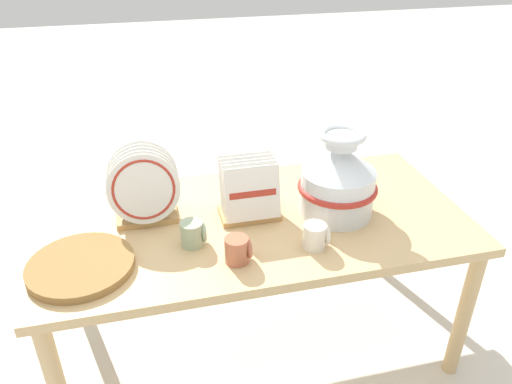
{
  "coord_description": "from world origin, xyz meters",
  "views": [
    {
      "loc": [
        -0.36,
        -1.49,
        1.62
      ],
      "look_at": [
        0.0,
        0.0,
        0.73
      ],
      "focal_mm": 35.0,
      "sensor_mm": 36.0,
      "label": 1
    }
  ],
  "objects": [
    {
      "name": "mug_sage_glaze",
      "position": [
        -0.24,
        -0.11,
        0.67
      ],
      "size": [
        0.08,
        0.08,
        0.09
      ],
      "color": "#9EB28E",
      "rests_on": "display_table"
    },
    {
      "name": "display_table",
      "position": [
        0.0,
        0.0,
        0.56
      ],
      "size": [
        1.54,
        0.76,
        0.62
      ],
      "color": "tan",
      "rests_on": "ground_plane"
    },
    {
      "name": "wicker_charger_stack",
      "position": [
        -0.6,
        -0.16,
        0.64
      ],
      "size": [
        0.33,
        0.33,
        0.03
      ],
      "color": "olive",
      "rests_on": "display_table"
    },
    {
      "name": "dish_rack_square_plates",
      "position": [
        -0.02,
        0.02,
        0.71
      ],
      "size": [
        0.22,
        0.16,
        0.22
      ],
      "color": "tan",
      "rests_on": "display_table"
    },
    {
      "name": "dish_rack_round_plates",
      "position": [
        -0.39,
        0.09,
        0.75
      ],
      "size": [
        0.25,
        0.17,
        0.27
      ],
      "color": "tan",
      "rests_on": "display_table"
    },
    {
      "name": "mug_terracotta_glaze",
      "position": [
        -0.12,
        -0.23,
        0.67
      ],
      "size": [
        0.08,
        0.08,
        0.09
      ],
      "color": "#B76647",
      "rests_on": "display_table"
    },
    {
      "name": "ground_plane",
      "position": [
        0.0,
        0.0,
        0.0
      ],
      "size": [
        14.0,
        14.0,
        0.0
      ],
      "primitive_type": "plane",
      "color": "beige"
    },
    {
      "name": "mug_cream_glaze",
      "position": [
        0.15,
        -0.22,
        0.67
      ],
      "size": [
        0.08,
        0.08,
        0.09
      ],
      "color": "silver",
      "rests_on": "display_table"
    },
    {
      "name": "ceramic_vase",
      "position": [
        0.3,
        -0.03,
        0.76
      ],
      "size": [
        0.29,
        0.29,
        0.32
      ],
      "color": "silver",
      "rests_on": "display_table"
    }
  ]
}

